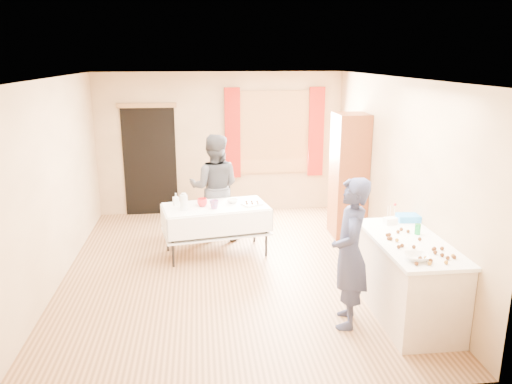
{
  "coord_description": "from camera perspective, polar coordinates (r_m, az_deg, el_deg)",
  "views": [
    {
      "loc": [
        -0.39,
        -6.39,
        2.86
      ],
      "look_at": [
        0.34,
        0.0,
        1.11
      ],
      "focal_mm": 35.0,
      "sensor_mm": 36.0,
      "label": 1
    }
  ],
  "objects": [
    {
      "name": "floor",
      "position": [
        7.02,
        -2.82,
        -8.92
      ],
      "size": [
        4.5,
        5.5,
        0.02
      ],
      "primitive_type": "cube",
      "color": "#9E7047",
      "rests_on": "ground"
    },
    {
      "name": "ceiling",
      "position": [
        6.41,
        -3.13,
        12.98
      ],
      "size": [
        4.5,
        5.5,
        0.02
      ],
      "primitive_type": "cube",
      "color": "white",
      "rests_on": "floor"
    },
    {
      "name": "wall_back",
      "position": [
        9.29,
        -4.08,
        5.54
      ],
      "size": [
        4.5,
        0.02,
        2.6
      ],
      "primitive_type": "cube",
      "color": "tan",
      "rests_on": "floor"
    },
    {
      "name": "wall_front",
      "position": [
        3.97,
        -0.37,
        -7.9
      ],
      "size": [
        4.5,
        0.02,
        2.6
      ],
      "primitive_type": "cube",
      "color": "tan",
      "rests_on": "floor"
    },
    {
      "name": "wall_left",
      "position": [
        6.84,
        -22.23,
        0.9
      ],
      "size": [
        0.02,
        5.5,
        2.6
      ],
      "primitive_type": "cube",
      "color": "tan",
      "rests_on": "floor"
    },
    {
      "name": "wall_right",
      "position": [
        7.09,
        15.58,
        1.97
      ],
      "size": [
        0.02,
        5.5,
        2.6
      ],
      "primitive_type": "cube",
      "color": "tan",
      "rests_on": "floor"
    },
    {
      "name": "window_frame",
      "position": [
        9.32,
        2.11,
        6.84
      ],
      "size": [
        1.32,
        0.06,
        1.52
      ],
      "primitive_type": "cube",
      "color": "olive",
      "rests_on": "wall_back"
    },
    {
      "name": "window_pane",
      "position": [
        9.3,
        2.12,
        6.82
      ],
      "size": [
        1.2,
        0.02,
        1.4
      ],
      "primitive_type": "cube",
      "color": "white",
      "rests_on": "wall_back"
    },
    {
      "name": "curtain_left",
      "position": [
        9.18,
        -2.69,
        6.71
      ],
      "size": [
        0.28,
        0.06,
        1.65
      ],
      "primitive_type": "cube",
      "color": "maroon",
      "rests_on": "wall_back"
    },
    {
      "name": "curtain_right",
      "position": [
        9.42,
        6.89,
        6.83
      ],
      "size": [
        0.28,
        0.06,
        1.65
      ],
      "primitive_type": "cube",
      "color": "maroon",
      "rests_on": "wall_back"
    },
    {
      "name": "doorway",
      "position": [
        9.35,
        -12.03,
        3.43
      ],
      "size": [
        0.95,
        0.04,
        2.0
      ],
      "primitive_type": "cube",
      "color": "black",
      "rests_on": "floor"
    },
    {
      "name": "door_lintel",
      "position": [
        9.17,
        -12.4,
        9.64
      ],
      "size": [
        1.05,
        0.06,
        0.08
      ],
      "primitive_type": "cube",
      "color": "olive",
      "rests_on": "wall_back"
    },
    {
      "name": "cabinet",
      "position": [
        8.18,
        10.55,
        1.84
      ],
      "size": [
        0.5,
        0.6,
        2.0
      ],
      "primitive_type": "cube",
      "color": "brown",
      "rests_on": "floor"
    },
    {
      "name": "counter",
      "position": [
        5.93,
        16.94,
        -9.41
      ],
      "size": [
        0.76,
        1.61,
        0.91
      ],
      "color": "beige",
      "rests_on": "floor"
    },
    {
      "name": "party_table",
      "position": [
        7.42,
        -4.6,
        -3.81
      ],
      "size": [
        1.64,
        1.04,
        0.75
      ],
      "rotation": [
        0.0,
        0.0,
        0.17
      ],
      "color": "black",
      "rests_on": "floor"
    },
    {
      "name": "chair",
      "position": [
        8.53,
        -4.46,
        -2.27
      ],
      "size": [
        0.49,
        0.49,
        1.01
      ],
      "rotation": [
        0.0,
        0.0,
        -0.2
      ],
      "color": "black",
      "rests_on": "floor"
    },
    {
      "name": "girl",
      "position": [
        5.46,
        10.67,
        -6.9
      ],
      "size": [
        0.8,
        0.69,
        1.66
      ],
      "primitive_type": "imported",
      "rotation": [
        0.0,
        0.0,
        -1.82
      ],
      "color": "#1F2342",
      "rests_on": "floor"
    },
    {
      "name": "woman",
      "position": [
        7.96,
        -4.75,
        0.55
      ],
      "size": [
        1.02,
        0.89,
        1.7
      ],
      "primitive_type": "imported",
      "rotation": [
        0.0,
        0.0,
        2.99
      ],
      "color": "black",
      "rests_on": "floor"
    },
    {
      "name": "soda_can",
      "position": [
        5.95,
        17.99,
        -4.06
      ],
      "size": [
        0.07,
        0.07,
        0.12
      ],
      "primitive_type": "cylinder",
      "rotation": [
        0.0,
        0.0,
        -0.11
      ],
      "color": "#138234",
      "rests_on": "counter"
    },
    {
      "name": "mixing_bowl",
      "position": [
        5.23,
        17.87,
        -7.1
      ],
      "size": [
        0.31,
        0.31,
        0.06
      ],
      "primitive_type": "imported",
      "rotation": [
        0.0,
        0.0,
        -0.17
      ],
      "color": "white",
      "rests_on": "counter"
    },
    {
      "name": "foam_block",
      "position": [
        6.22,
        15.09,
        -3.21
      ],
      "size": [
        0.17,
        0.13,
        0.08
      ],
      "primitive_type": "cube",
      "rotation": [
        0.0,
        0.0,
        0.19
      ],
      "color": "white",
      "rests_on": "counter"
    },
    {
      "name": "blue_basket",
      "position": [
        6.4,
        17.15,
        -2.83
      ],
      "size": [
        0.32,
        0.23,
        0.08
      ],
      "primitive_type": "cube",
      "rotation": [
        0.0,
        0.0,
        -0.1
      ],
      "color": "#268BE6",
      "rests_on": "counter"
    },
    {
      "name": "pitcher",
      "position": [
        7.14,
        -8.24,
        -1.19
      ],
      "size": [
        0.11,
        0.11,
        0.22
      ],
      "primitive_type": "cylinder",
      "rotation": [
        0.0,
        0.0,
        -0.05
      ],
      "color": "silver",
      "rests_on": "party_table"
    },
    {
      "name": "cup_red",
      "position": [
        7.3,
        -6.16,
        -1.18
      ],
      "size": [
        0.19,
        0.19,
        0.12
      ],
      "primitive_type": "imported",
      "rotation": [
        0.0,
        0.0,
        -0.15
      ],
      "color": "red",
      "rests_on": "party_table"
    },
    {
      "name": "cup_rainbow",
      "position": [
        7.17,
        -4.8,
        -1.42
      ],
      "size": [
        0.17,
        0.17,
        0.12
      ],
      "primitive_type": "imported",
      "rotation": [
        0.0,
        0.0,
        0.13
      ],
      "color": "red",
      "rests_on": "party_table"
    },
    {
      "name": "small_bowl",
      "position": [
        7.44,
        -2.7,
        -1.05
      ],
      "size": [
        0.19,
        0.19,
        0.05
      ],
      "primitive_type": "imported",
      "rotation": [
        0.0,
        0.0,
        0.11
      ],
      "color": "white",
      "rests_on": "party_table"
    },
    {
      "name": "pastry_tray",
      "position": [
        7.34,
        -0.45,
        -1.39
      ],
      "size": [
        0.34,
        0.3,
        0.02
      ],
      "primitive_type": "cube",
      "rotation": [
        0.0,
        0.0,
        0.47
      ],
      "color": "white",
      "rests_on": "party_table"
    },
    {
      "name": "bottle",
      "position": [
        7.4,
        -9.14,
        -0.82
      ],
      "size": [
        0.13,
        0.13,
        0.18
      ],
      "primitive_type": "imported",
      "rotation": [
        0.0,
        0.0,
        0.3
      ],
      "color": "white",
      "rests_on": "party_table"
    },
    {
      "name": "cake_balls",
      "position": [
        5.49,
        18.08,
        -6.12
      ],
      "size": [
        0.5,
        1.02,
        0.04
      ],
      "color": "#3F2314",
      "rests_on": "counter"
    }
  ]
}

